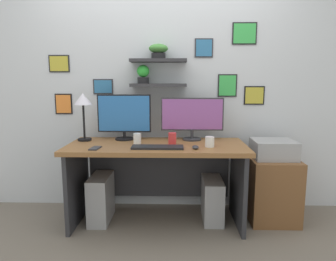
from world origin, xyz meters
TOP-DOWN VIEW (x-y plane):
  - ground_plane at (0.00, 0.00)m, footprint 8.00×8.00m
  - back_wall_assembly at (0.00, 0.44)m, footprint 4.40×0.24m
  - desk at (0.00, 0.05)m, footprint 1.61×0.68m
  - monitor_left at (-0.33, 0.22)m, footprint 0.52×0.18m
  - monitor_right at (0.33, 0.22)m, footprint 0.60×0.18m
  - keyboard at (0.02, -0.17)m, footprint 0.44×0.14m
  - computer_mouse at (0.34, -0.19)m, footprint 0.06×0.09m
  - desk_lamp at (-0.71, 0.15)m, footprint 0.17×0.17m
  - cell_phone at (-0.51, -0.20)m, footprint 0.08×0.15m
  - coffee_mug at (0.47, -0.10)m, footprint 0.08×0.08m
  - pen_cup at (-0.18, -0.01)m, footprint 0.07×0.07m
  - water_cup at (0.14, -0.03)m, footprint 0.07×0.07m
  - drawer_cabinet at (1.09, 0.11)m, footprint 0.44×0.50m
  - printer at (1.09, 0.11)m, footprint 0.38×0.34m
  - computer_tower_left at (-0.54, 0.03)m, footprint 0.18×0.40m
  - computer_tower_right at (0.52, 0.06)m, footprint 0.18×0.40m

SIDE VIEW (x-z plane):
  - ground_plane at x=0.00m, z-range 0.00..0.00m
  - computer_tower_right at x=0.52m, z-range 0.00..0.40m
  - computer_tower_left at x=-0.54m, z-range 0.00..0.44m
  - drawer_cabinet at x=1.09m, z-range 0.00..0.60m
  - desk at x=0.00m, z-range 0.16..0.91m
  - printer at x=1.09m, z-range 0.60..0.77m
  - cell_phone at x=-0.51m, z-range 0.75..0.76m
  - keyboard at x=0.02m, z-range 0.75..0.77m
  - computer_mouse at x=0.34m, z-range 0.75..0.78m
  - coffee_mug at x=0.47m, z-range 0.75..0.84m
  - pen_cup at x=-0.18m, z-range 0.75..0.85m
  - water_cup at x=0.14m, z-range 0.75..0.86m
  - monitor_right at x=0.33m, z-range 0.77..1.18m
  - monitor_left at x=-0.33m, z-range 0.76..1.20m
  - desk_lamp at x=-0.71m, z-range 0.88..1.33m
  - back_wall_assembly at x=0.00m, z-range 0.00..2.70m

